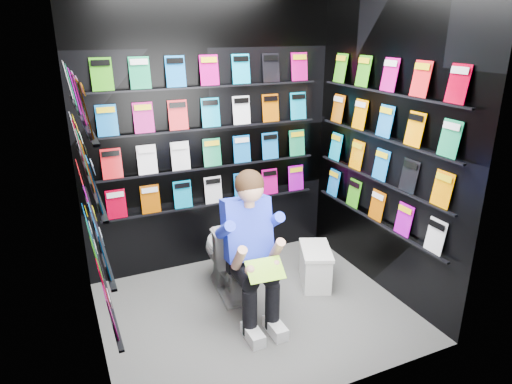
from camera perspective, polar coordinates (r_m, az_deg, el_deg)
name	(u,v)px	position (r m, az deg, el deg)	size (l,w,h in m)	color
floor	(255,311)	(3.90, -0.12, -14.65)	(2.40, 2.40, 0.00)	#5D5D5B
wall_back	(210,133)	(4.24, -5.74, 7.39)	(2.40, 0.04, 2.60)	black
wall_front	(330,206)	(2.51, 9.28, -1.72)	(2.40, 0.04, 2.60)	black
wall_left	(81,181)	(3.07, -21.02, 1.24)	(0.04, 2.00, 2.60)	black
wall_right	(386,144)	(3.97, 15.95, 5.84)	(0.04, 2.00, 2.60)	black
comics_back	(211,133)	(4.22, -5.61, 7.37)	(2.10, 0.06, 1.37)	#B9001F
comics_left	(86,180)	(3.07, -20.48, 1.41)	(0.06, 1.70, 1.37)	#B9001F
comics_right	(383,143)	(3.95, 15.62, 5.88)	(0.06, 1.70, 1.37)	#B9001F
toilet	(229,253)	(4.00, -3.39, -7.62)	(0.42, 0.75, 0.73)	white
longbox	(315,268)	(4.22, 7.41, -9.36)	(0.23, 0.43, 0.32)	white
longbox_lid	(316,250)	(4.14, 7.52, -7.24)	(0.26, 0.45, 0.03)	white
reader	(246,230)	(3.51, -1.27, -4.71)	(0.49, 0.72, 1.32)	#2031D7
held_comic	(265,270)	(3.31, 1.17, -9.69)	(0.27, 0.01, 0.19)	green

